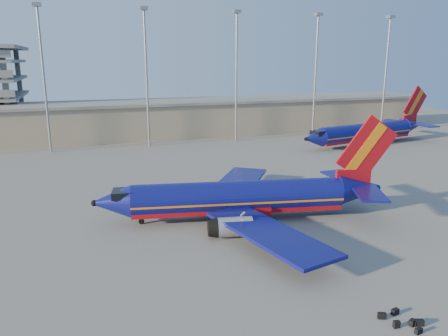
{
  "coord_description": "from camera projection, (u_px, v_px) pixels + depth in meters",
  "views": [
    {
      "loc": [
        -19.15,
        -47.48,
        18.44
      ],
      "look_at": [
        -0.95,
        6.98,
        4.0
      ],
      "focal_mm": 35.0,
      "sensor_mm": 36.0,
      "label": 1
    }
  ],
  "objects": [
    {
      "name": "terminal_building",
      "position": [
        201.0,
        116.0,
        109.42
      ],
      "size": [
        122.0,
        16.0,
        8.5
      ],
      "color": "gray",
      "rests_on": "ground"
    },
    {
      "name": "aircraft_main",
      "position": [
        245.0,
        198.0,
        51.09
      ],
      "size": [
        35.49,
        33.84,
        12.11
      ],
      "rotation": [
        0.0,
        0.0,
        -0.18
      ],
      "color": "navy",
      "rests_on": "ground"
    },
    {
      "name": "ground",
      "position": [
        249.0,
        212.0,
        54.05
      ],
      "size": [
        220.0,
        220.0,
        0.0
      ],
      "primitive_type": "plane",
      "color": "slate",
      "rests_on": "ground"
    },
    {
      "name": "luggage_pile",
      "position": [
        405.0,
        321.0,
        31.16
      ],
      "size": [
        2.65,
        2.86,
        0.51
      ],
      "color": "black",
      "rests_on": "ground"
    },
    {
      "name": "aircraft_second",
      "position": [
        368.0,
        132.0,
        95.68
      ],
      "size": [
        36.28,
        15.38,
        12.41
      ],
      "rotation": [
        0.0,
        0.0,
        0.2
      ],
      "color": "navy",
      "rests_on": "ground"
    },
    {
      "name": "light_mast_row",
      "position": [
        193.0,
        63.0,
        93.62
      ],
      "size": [
        101.6,
        1.6,
        28.65
      ],
      "color": "gray",
      "rests_on": "ground"
    }
  ]
}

